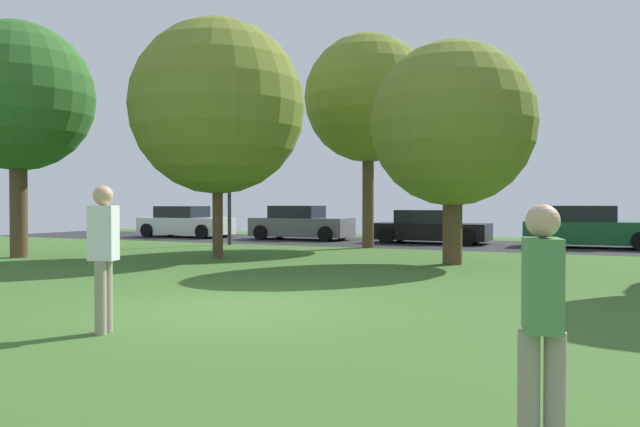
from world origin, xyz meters
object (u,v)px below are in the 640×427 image
at_px(parked_car_white, 185,223).
at_px(parked_car_grey, 300,224).
at_px(person_catcher, 103,251).
at_px(maple_tree_far, 368,99).
at_px(parked_car_black, 430,228).
at_px(birch_tree_lone, 217,107).
at_px(oak_tree_left, 18,97).
at_px(oak_tree_right, 453,124).
at_px(person_walking, 542,318).
at_px(parked_car_green, 589,229).
at_px(street_lamp_post, 229,186).

height_order(parked_car_white, parked_car_grey, parked_car_grey).
bearing_deg(person_catcher, maple_tree_far, -98.12).
height_order(parked_car_grey, parked_car_black, parked_car_grey).
bearing_deg(birch_tree_lone, oak_tree_left, -157.72).
xyz_separation_m(oak_tree_right, person_walking, (3.33, -12.14, -2.78)).
xyz_separation_m(person_catcher, parked_car_green, (5.03, 18.41, -0.34)).
height_order(person_catcher, person_walking, person_catcher).
relative_size(maple_tree_far, parked_car_green, 1.71).
height_order(oak_tree_left, parked_car_black, oak_tree_left).
height_order(oak_tree_left, parked_car_grey, oak_tree_left).
xyz_separation_m(maple_tree_far, person_walking, (7.44, -16.90, -4.44)).
bearing_deg(parked_car_black, parked_car_white, -178.29).
distance_m(maple_tree_far, person_catcher, 15.96).
bearing_deg(parked_car_green, parked_car_white, -179.16).
relative_size(parked_car_white, parked_car_grey, 1.00).
relative_size(birch_tree_lone, person_catcher, 3.79).
relative_size(oak_tree_right, oak_tree_left, 0.84).
bearing_deg(person_catcher, oak_tree_left, -51.54).
height_order(birch_tree_lone, maple_tree_far, maple_tree_far).
bearing_deg(oak_tree_left, maple_tree_far, 45.36).
bearing_deg(person_walking, parked_car_white, 28.03).
height_order(person_catcher, parked_car_white, person_catcher).
xyz_separation_m(parked_car_grey, street_lamp_post, (-0.97, -4.15, 1.57)).
bearing_deg(parked_car_green, person_walking, -89.33).
distance_m(birch_tree_lone, oak_tree_left, 5.91).
bearing_deg(oak_tree_left, person_catcher, -35.29).
bearing_deg(parked_car_black, birch_tree_lone, -113.10).
bearing_deg(maple_tree_far, oak_tree_right, -49.16).
height_order(birch_tree_lone, oak_tree_right, birch_tree_lone).
xyz_separation_m(maple_tree_far, parked_car_white, (-10.21, 2.94, -4.66)).
relative_size(oak_tree_right, street_lamp_post, 1.30).
xyz_separation_m(parked_car_grey, parked_car_green, (11.61, -0.22, 0.01)).
height_order(maple_tree_far, parked_car_grey, maple_tree_far).
bearing_deg(parked_car_white, oak_tree_right, -28.26).
height_order(parked_car_green, street_lamp_post, street_lamp_post).
relative_size(oak_tree_right, person_walking, 3.63).
bearing_deg(maple_tree_far, parked_car_black, 67.02).
xyz_separation_m(maple_tree_far, parked_car_grey, (-4.40, 3.42, -4.64)).
bearing_deg(oak_tree_right, parked_car_black, 108.65).
distance_m(parked_car_grey, parked_car_black, 5.80).
bearing_deg(street_lamp_post, oak_tree_left, -109.38).
relative_size(person_walking, parked_car_green, 0.36).
distance_m(parked_car_black, parked_car_green, 5.81).
relative_size(maple_tree_far, parked_car_white, 1.73).
bearing_deg(person_catcher, parked_car_grey, -86.80).
relative_size(parked_car_green, street_lamp_post, 0.99).
relative_size(parked_car_grey, parked_car_green, 0.99).
bearing_deg(parked_car_green, oak_tree_left, -143.42).
height_order(maple_tree_far, oak_tree_left, maple_tree_far).
xyz_separation_m(parked_car_black, parked_car_green, (5.81, -0.09, 0.08)).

